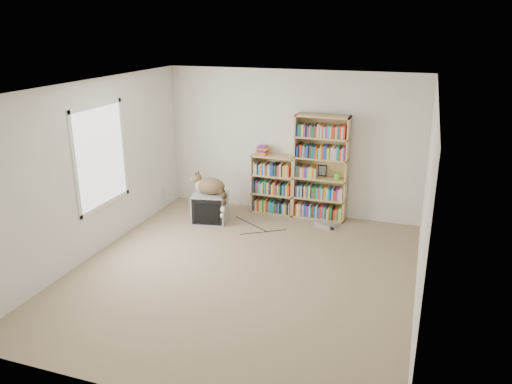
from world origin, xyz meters
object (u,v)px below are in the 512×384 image
(crt_tv, at_px, (210,207))
(bookcase_tall, at_px, (321,170))
(cat, at_px, (212,189))
(bookcase_short, at_px, (274,186))
(dvd_player, at_px, (325,224))

(crt_tv, xyz_separation_m, bookcase_tall, (1.74, 0.75, 0.61))
(crt_tv, relative_size, cat, 0.87)
(cat, distance_m, bookcase_short, 1.15)
(bookcase_tall, distance_m, bookcase_short, 0.91)
(bookcase_short, relative_size, dvd_player, 3.33)
(cat, bearing_deg, bookcase_short, 42.59)
(crt_tv, xyz_separation_m, dvd_player, (1.93, 0.38, -0.21))
(bookcase_tall, xyz_separation_m, bookcase_short, (-0.83, -0.00, -0.37))
(bookcase_tall, bearing_deg, bookcase_short, -179.95)
(bookcase_short, bearing_deg, cat, -136.80)
(cat, xyz_separation_m, bookcase_short, (0.84, 0.79, -0.10))
(bookcase_tall, bearing_deg, crt_tv, -156.53)
(bookcase_tall, xyz_separation_m, dvd_player, (0.19, -0.37, -0.82))
(crt_tv, height_order, bookcase_short, bookcase_short)
(crt_tv, xyz_separation_m, bookcase_short, (0.90, 0.75, 0.24))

